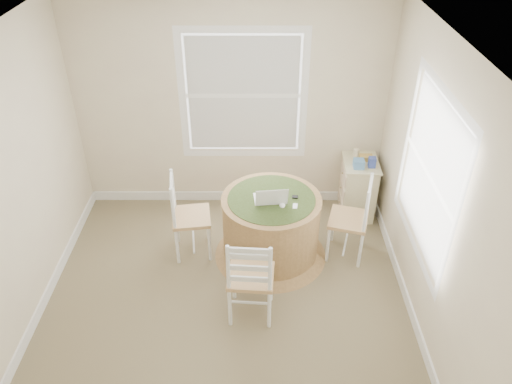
{
  "coord_description": "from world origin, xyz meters",
  "views": [
    {
      "loc": [
        0.3,
        -3.49,
        3.7
      ],
      "look_at": [
        0.3,
        0.45,
        1.03
      ],
      "focal_mm": 35.0,
      "sensor_mm": 36.0,
      "label": 1
    }
  ],
  "objects_px": {
    "chair_left": "(191,216)",
    "round_table": "(271,225)",
    "laptop": "(270,198)",
    "corner_chest": "(358,187)",
    "chair_near": "(251,276)",
    "chair_right": "(348,219)"
  },
  "relations": [
    {
      "from": "chair_left",
      "to": "round_table",
      "type": "bearing_deg",
      "value": -101.83
    },
    {
      "from": "laptop",
      "to": "corner_chest",
      "type": "bearing_deg",
      "value": -148.05
    },
    {
      "from": "round_table",
      "to": "chair_near",
      "type": "height_order",
      "value": "chair_near"
    },
    {
      "from": "corner_chest",
      "to": "round_table",
      "type": "bearing_deg",
      "value": -141.19
    },
    {
      "from": "round_table",
      "to": "chair_left",
      "type": "xyz_separation_m",
      "value": [
        -0.86,
        0.06,
        0.06
      ]
    },
    {
      "from": "chair_right",
      "to": "laptop",
      "type": "xyz_separation_m",
      "value": [
        -0.84,
        -0.06,
        0.31
      ]
    },
    {
      "from": "chair_right",
      "to": "corner_chest",
      "type": "relative_size",
      "value": 1.32
    },
    {
      "from": "chair_right",
      "to": "corner_chest",
      "type": "xyz_separation_m",
      "value": [
        0.24,
        0.78,
        -0.11
      ]
    },
    {
      "from": "laptop",
      "to": "corner_chest",
      "type": "xyz_separation_m",
      "value": [
        1.08,
        0.84,
        -0.42
      ]
    },
    {
      "from": "chair_left",
      "to": "laptop",
      "type": "height_order",
      "value": "laptop"
    },
    {
      "from": "chair_right",
      "to": "laptop",
      "type": "relative_size",
      "value": 2.68
    },
    {
      "from": "chair_near",
      "to": "laptop",
      "type": "xyz_separation_m",
      "value": [
        0.19,
        0.81,
        0.31
      ]
    },
    {
      "from": "round_table",
      "to": "chair_near",
      "type": "bearing_deg",
      "value": -96.8
    },
    {
      "from": "round_table",
      "to": "laptop",
      "type": "bearing_deg",
      "value": -100.46
    },
    {
      "from": "round_table",
      "to": "corner_chest",
      "type": "xyz_separation_m",
      "value": [
        1.07,
        0.8,
        -0.05
      ]
    },
    {
      "from": "round_table",
      "to": "chair_left",
      "type": "height_order",
      "value": "chair_left"
    },
    {
      "from": "laptop",
      "to": "chair_near",
      "type": "bearing_deg",
      "value": 70.72
    },
    {
      "from": "round_table",
      "to": "chair_right",
      "type": "xyz_separation_m",
      "value": [
        0.83,
        0.02,
        0.06
      ]
    },
    {
      "from": "chair_left",
      "to": "chair_right",
      "type": "relative_size",
      "value": 1.0
    },
    {
      "from": "chair_right",
      "to": "corner_chest",
      "type": "bearing_deg",
      "value": 178.38
    },
    {
      "from": "chair_left",
      "to": "chair_right",
      "type": "distance_m",
      "value": 1.69
    },
    {
      "from": "round_table",
      "to": "chair_near",
      "type": "relative_size",
      "value": 1.3
    }
  ]
}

